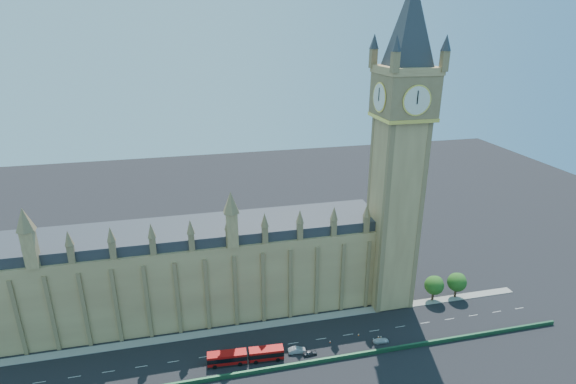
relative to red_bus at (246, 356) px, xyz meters
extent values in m
plane|color=black|center=(9.64, 4.20, -1.76)|extent=(400.00, 400.00, 0.00)
cube|color=#9E794C|center=(-15.36, 26.20, 10.74)|extent=(120.00, 20.00, 25.00)
cube|color=#2D3035|center=(-15.36, 26.20, 24.74)|extent=(120.00, 18.00, 3.00)
cube|color=#9E794C|center=(47.64, 18.20, 27.24)|extent=(12.00, 12.00, 58.00)
cube|color=olive|center=(47.64, 18.20, 62.24)|extent=(14.00, 14.00, 12.00)
cylinder|color=silver|center=(47.64, 11.05, 62.24)|extent=(7.20, 0.30, 7.20)
cube|color=#9E794C|center=(47.64, 18.20, 69.24)|extent=(14.50, 14.50, 2.00)
cube|color=#1E4C2D|center=(9.64, -4.80, -1.16)|extent=(160.00, 0.60, 1.20)
cube|color=gray|center=(9.64, 13.70, -1.68)|extent=(160.00, 3.00, 0.16)
cylinder|color=#382619|center=(61.64, 14.20, 0.24)|extent=(0.70, 0.70, 4.00)
sphere|color=#124615|center=(61.64, 14.20, 3.74)|extent=(6.00, 6.00, 6.00)
sphere|color=#124615|center=(62.44, 14.50, 4.34)|extent=(4.38, 4.38, 4.38)
cylinder|color=#382619|center=(69.64, 14.20, 0.24)|extent=(0.70, 0.70, 4.00)
sphere|color=#124615|center=(69.64, 14.20, 3.74)|extent=(6.00, 6.00, 6.00)
sphere|color=#124615|center=(70.44, 14.50, 4.34)|extent=(4.38, 4.38, 4.38)
cube|color=#AD0C0B|center=(-4.77, 0.31, -0.09)|extent=(10.19, 3.43, 3.34)
cube|color=#AD0C0B|center=(5.35, -0.35, -0.09)|extent=(9.08, 3.36, 3.34)
cube|color=black|center=(-4.77, 0.31, 0.31)|extent=(10.24, 3.49, 1.27)
cube|color=black|center=(5.35, -0.35, 0.31)|extent=(9.13, 3.41, 1.27)
cylinder|color=black|center=(0.01, 0.00, -0.26)|extent=(1.04, 2.73, 2.68)
cylinder|color=black|center=(-8.06, -0.87, -1.20)|extent=(1.13, 0.41, 1.11)
cylinder|color=black|center=(-7.88, 1.91, -1.20)|extent=(1.13, 0.41, 1.11)
cylinder|color=black|center=(-1.66, -1.29, -1.20)|extent=(1.13, 0.41, 1.11)
cylinder|color=black|center=(-1.47, 1.49, -1.20)|extent=(1.13, 0.41, 1.11)
cylinder|color=black|center=(2.42, -1.55, -1.20)|extent=(1.13, 0.41, 1.11)
cylinder|color=black|center=(2.60, 1.23, -1.20)|extent=(1.13, 0.41, 1.11)
cylinder|color=black|center=(8.11, -1.92, -1.20)|extent=(1.13, 0.41, 1.11)
cylinder|color=black|center=(8.29, 0.86, -1.20)|extent=(1.13, 0.41, 1.11)
imported|color=#3A3B41|center=(16.93, -1.30, -1.12)|extent=(3.84, 1.69, 1.29)
imported|color=#9FA1A6|center=(13.75, 0.32, -0.98)|extent=(4.84, 1.98, 1.56)
imported|color=silver|center=(37.32, -0.99, -1.13)|extent=(4.42, 1.91, 1.27)
cube|color=black|center=(37.48, 1.00, -1.74)|extent=(0.46, 0.46, 0.04)
cone|color=#FF5A0D|center=(37.48, 1.00, -1.45)|extent=(0.50, 0.50, 0.63)
cylinder|color=white|center=(37.48, 1.00, -1.36)|extent=(0.31, 0.31, 0.11)
cube|color=black|center=(38.09, 0.73, -1.74)|extent=(0.47, 0.47, 0.04)
cone|color=orange|center=(38.09, 0.73, -1.42)|extent=(0.52, 0.52, 0.68)
cylinder|color=white|center=(38.09, 0.73, -1.32)|extent=(0.33, 0.33, 0.12)
cube|color=black|center=(23.64, 2.12, -1.74)|extent=(0.43, 0.43, 0.04)
cone|color=#F3320C|center=(23.64, 2.12, -1.41)|extent=(0.47, 0.47, 0.71)
cylinder|color=white|center=(23.64, 2.12, -1.31)|extent=(0.34, 0.34, 0.12)
cube|color=black|center=(32.41, 3.21, -1.74)|extent=(0.46, 0.46, 0.04)
cone|color=#FF5F0D|center=(32.41, 3.21, -1.45)|extent=(0.51, 0.51, 0.62)
cylinder|color=white|center=(32.41, 3.21, -1.36)|extent=(0.30, 0.30, 0.11)
camera|label=1|loc=(-10.52, -93.97, 80.22)|focal=28.00mm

